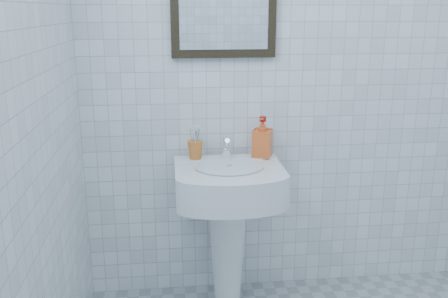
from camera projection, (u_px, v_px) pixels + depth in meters
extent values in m
cube|color=silver|center=(303.00, 54.00, 2.46)|extent=(2.20, 0.02, 2.50)
cone|color=white|center=(228.00, 249.00, 2.48)|extent=(0.20, 0.20, 0.63)
cube|color=white|center=(229.00, 182.00, 2.34)|extent=(0.50, 0.36, 0.15)
cube|color=white|center=(225.00, 160.00, 2.45)|extent=(0.50, 0.09, 0.03)
cylinder|color=white|center=(230.00, 167.00, 2.29)|extent=(0.31, 0.31, 0.01)
cylinder|color=white|center=(226.00, 154.00, 2.42)|extent=(0.05, 0.05, 0.05)
cylinder|color=white|center=(226.00, 144.00, 2.39)|extent=(0.02, 0.09, 0.07)
cylinder|color=white|center=(226.00, 146.00, 2.43)|extent=(0.03, 0.05, 0.08)
imported|color=red|center=(262.00, 137.00, 2.44)|extent=(0.12, 0.12, 0.20)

